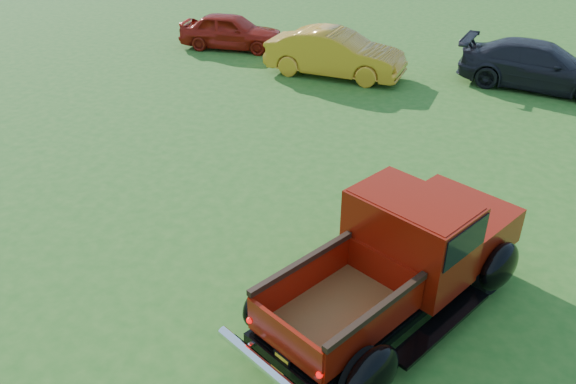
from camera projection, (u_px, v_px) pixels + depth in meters
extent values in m
plane|color=#235518|center=(309.00, 247.00, 9.35)|extent=(120.00, 120.00, 0.00)
cylinder|color=black|center=(274.00, 312.00, 7.47)|extent=(0.50, 0.76, 0.73)
cylinder|color=black|center=(365.00, 378.00, 6.50)|extent=(0.50, 0.76, 0.73)
cylinder|color=black|center=(405.00, 227.00, 9.22)|extent=(0.50, 0.76, 0.73)
cylinder|color=black|center=(492.00, 270.00, 8.25)|extent=(0.50, 0.76, 0.73)
cube|color=black|center=(391.00, 286.00, 7.86)|extent=(2.95, 4.44, 0.18)
cube|color=maroon|center=(453.00, 222.00, 8.57)|extent=(1.98, 1.89, 0.57)
cube|color=silver|center=(477.00, 206.00, 9.00)|extent=(1.35, 0.66, 0.46)
cube|color=maroon|center=(410.00, 236.00, 7.71)|extent=(1.92, 1.63, 1.19)
cube|color=black|center=(412.00, 217.00, 7.55)|extent=(1.91, 1.57, 0.46)
cube|color=maroon|center=(414.00, 201.00, 7.42)|extent=(1.81, 1.52, 0.07)
cube|color=brown|center=(337.00, 316.00, 7.10)|extent=(1.88, 2.18, 0.05)
cube|color=maroon|center=(303.00, 279.00, 7.37)|extent=(0.80, 1.68, 0.48)
cube|color=maroon|center=(377.00, 327.00, 6.60)|extent=(0.80, 1.68, 0.48)
cube|color=maroon|center=(383.00, 270.00, 7.53)|extent=(1.14, 0.56, 0.48)
cube|color=maroon|center=(284.00, 339.00, 6.44)|extent=(1.15, 0.56, 0.48)
cube|color=black|center=(303.00, 262.00, 7.22)|extent=(0.84, 1.70, 0.08)
cube|color=black|center=(379.00, 309.00, 6.45)|extent=(0.84, 1.70, 0.08)
ellipsoid|color=black|center=(269.00, 302.00, 7.47)|extent=(0.79, 1.06, 0.80)
ellipsoid|color=black|center=(372.00, 376.00, 6.39)|extent=(0.79, 1.06, 0.80)
ellipsoid|color=black|center=(401.00, 219.00, 9.22)|extent=(0.79, 1.06, 0.80)
ellipsoid|color=black|center=(499.00, 266.00, 8.13)|extent=(0.79, 1.06, 0.80)
cube|color=black|center=(342.00, 266.00, 8.43)|extent=(1.06, 1.87, 0.05)
cube|color=black|center=(441.00, 325.00, 7.35)|extent=(1.06, 1.87, 0.05)
cylinder|color=silver|center=(270.00, 371.00, 6.47)|extent=(1.68, 0.87, 0.15)
cube|color=black|center=(282.00, 359.00, 6.57)|extent=(0.26, 0.13, 0.14)
cube|color=gold|center=(282.00, 360.00, 6.56)|extent=(0.20, 0.10, 0.09)
sphere|color=#CC0505|center=(250.00, 320.00, 6.83)|extent=(0.08, 0.08, 0.08)
sphere|color=#CC0505|center=(319.00, 375.00, 6.10)|extent=(0.08, 0.08, 0.08)
imported|color=maroon|center=(231.00, 31.00, 19.24)|extent=(3.66, 1.85, 1.19)
imported|color=orange|center=(335.00, 53.00, 16.66)|extent=(4.14, 1.55, 1.35)
imported|color=black|center=(540.00, 66.00, 15.76)|extent=(4.56, 2.28, 1.27)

